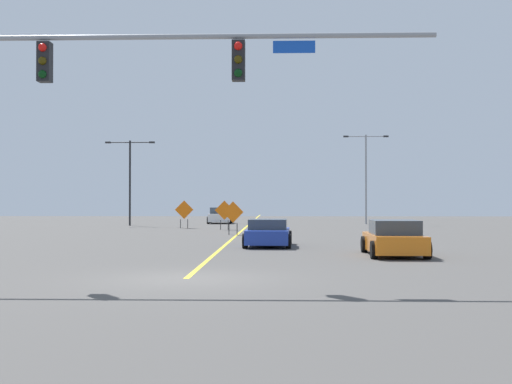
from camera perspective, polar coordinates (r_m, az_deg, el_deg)
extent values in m
plane|color=#4C4947|center=(17.09, -6.18, -7.62)|extent=(137.89, 137.89, 0.00)
cube|color=yellow|center=(55.19, -0.65, -2.90)|extent=(0.16, 76.61, 0.01)
cylinder|color=gray|center=(17.70, -10.08, 13.29)|extent=(15.36, 0.14, 0.14)
cube|color=black|center=(18.25, -18.11, 10.82)|extent=(0.34, 0.32, 1.05)
sphere|color=red|center=(18.16, -18.30, 12.00)|extent=(0.22, 0.22, 0.22)
sphere|color=#3C3106|center=(18.09, -18.30, 10.92)|extent=(0.22, 0.22, 0.22)
sphere|color=black|center=(18.02, -18.30, 9.83)|extent=(0.22, 0.22, 0.22)
cube|color=black|center=(17.22, -1.55, 11.47)|extent=(0.34, 0.32, 1.05)
sphere|color=red|center=(17.14, -1.58, 12.74)|extent=(0.22, 0.22, 0.22)
sphere|color=#3C3106|center=(17.06, -1.58, 11.60)|extent=(0.22, 0.22, 0.22)
sphere|color=black|center=(16.99, -1.58, 10.44)|extent=(0.22, 0.22, 0.22)
cube|color=#1447B7|center=(17.28, 3.37, 12.64)|extent=(1.10, 0.03, 0.32)
cylinder|color=gray|center=(57.60, 9.66, 1.11)|extent=(0.16, 0.16, 7.86)
cylinder|color=gray|center=(57.74, 8.79, 4.86)|extent=(1.75, 0.08, 0.08)
cube|color=#262628|center=(57.64, 7.92, 4.87)|extent=(0.44, 0.24, 0.14)
cylinder|color=gray|center=(57.98, 10.52, 4.84)|extent=(1.75, 0.08, 0.08)
cube|color=#262628|center=(58.12, 11.38, 4.83)|extent=(0.44, 0.24, 0.14)
cylinder|color=black|center=(54.23, -11.05, 0.78)|extent=(0.16, 0.16, 7.01)
cylinder|color=black|center=(54.64, -11.97, 4.29)|extent=(1.83, 0.08, 0.08)
cube|color=#262628|center=(54.86, -12.90, 4.27)|extent=(0.44, 0.24, 0.14)
cylinder|color=black|center=(54.23, -10.09, 4.33)|extent=(1.83, 0.08, 0.08)
cube|color=#262628|center=(54.05, -9.14, 4.34)|extent=(0.44, 0.24, 0.14)
cube|color=orange|center=(45.76, -2.80, -1.61)|extent=(1.36, 0.11, 1.36)
cylinder|color=black|center=(45.79, -3.13, -2.91)|extent=(0.05, 0.05, 0.67)
cylinder|color=black|center=(45.78, -2.47, -2.91)|extent=(0.05, 0.05, 0.67)
cube|color=orange|center=(38.88, -2.03, -1.78)|extent=(1.27, 0.25, 1.29)
cylinder|color=black|center=(38.97, -2.39, -3.27)|extent=(0.05, 0.05, 0.70)
cylinder|color=black|center=(38.85, -1.68, -3.27)|extent=(0.05, 0.05, 0.70)
cube|color=orange|center=(48.51, -6.35, -1.56)|extent=(1.36, 0.34, 1.38)
cylinder|color=black|center=(48.51, -6.67, -2.79)|extent=(0.05, 0.05, 0.67)
cylinder|color=black|center=(48.55, -6.04, -2.79)|extent=(0.05, 0.05, 0.67)
cube|color=white|center=(58.72, -3.19, -2.27)|extent=(2.07, 4.04, 0.72)
cube|color=#333D47|center=(58.90, -3.18, -1.64)|extent=(1.81, 1.95, 0.56)
cylinder|color=black|center=(57.40, -4.23, -2.50)|extent=(0.24, 0.65, 0.64)
cylinder|color=black|center=(57.29, -2.29, -2.50)|extent=(0.24, 0.65, 0.64)
cylinder|color=black|center=(60.17, -4.04, -2.42)|extent=(0.24, 0.65, 0.64)
cylinder|color=black|center=(60.07, -2.19, -2.42)|extent=(0.24, 0.65, 0.64)
cube|color=#1E389E|center=(29.04, 1.09, -3.89)|extent=(1.98, 4.08, 0.61)
cube|color=#333D47|center=(28.82, 1.07, -2.85)|extent=(1.73, 1.97, 0.45)
cylinder|color=black|center=(30.43, 2.95, -4.02)|extent=(0.24, 0.65, 0.64)
cylinder|color=black|center=(30.51, -0.53, -4.01)|extent=(0.24, 0.65, 0.64)
cylinder|color=black|center=(27.62, 2.87, -4.34)|extent=(0.24, 0.65, 0.64)
cylinder|color=black|center=(27.71, -0.96, -4.33)|extent=(0.24, 0.65, 0.64)
cube|color=orange|center=(24.63, 12.04, -4.39)|extent=(1.92, 4.16, 0.64)
cube|color=#333D47|center=(24.39, 12.12, -3.05)|extent=(1.70, 1.97, 0.52)
cylinder|color=black|center=(26.22, 13.54, -4.51)|extent=(0.23, 0.64, 0.64)
cylinder|color=black|center=(25.94, 9.51, -4.56)|extent=(0.23, 0.64, 0.64)
cylinder|color=black|center=(23.39, 14.86, -4.96)|extent=(0.23, 0.64, 0.64)
cylinder|color=black|center=(23.08, 10.35, -5.03)|extent=(0.23, 0.64, 0.64)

